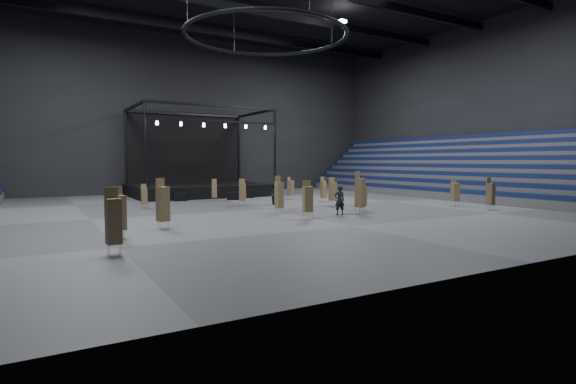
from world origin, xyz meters
TOP-DOWN VIEW (x-y plane):
  - floor at (0.00, 0.00)m, footprint 50.00×50.00m
  - wall_back at (0.00, 21.00)m, footprint 50.00×0.20m
  - wall_front at (0.00, -21.00)m, footprint 50.00×0.20m
  - wall_right at (25.00, 0.00)m, footprint 0.20×42.00m
  - bleachers_right at (22.94, 0.00)m, footprint 7.20×40.00m
  - stage at (0.00, 16.24)m, footprint 14.00×10.00m
  - truss_ring at (-0.00, 0.00)m, footprint 12.30×12.30m
  - flight_case_left at (-3.77, 9.94)m, footprint 1.23×0.74m
  - flight_case_mid at (0.89, 8.59)m, footprint 1.23×0.84m
  - flight_case_right at (3.02, 10.05)m, footprint 1.41×1.07m
  - chair_stack_0 at (5.80, -0.54)m, footprint 0.59×0.59m
  - chair_stack_1 at (-9.54, -6.37)m, footprint 0.69×0.69m
  - chair_stack_2 at (14.00, -5.95)m, footprint 0.65×0.65m
  - chair_stack_3 at (5.60, -4.60)m, footprint 0.51×0.51m
  - chair_stack_4 at (-1.20, 8.01)m, footprint 0.58×0.58m
  - chair_stack_5 at (-12.09, -8.32)m, footprint 0.62×0.62m
  - chair_stack_6 at (-0.46, -6.56)m, footprint 0.67×0.67m
  - chair_stack_7 at (-12.90, -11.99)m, footprint 0.58×0.58m
  - chair_stack_8 at (-0.61, -3.08)m, footprint 0.51×0.51m
  - chair_stack_9 at (7.33, 3.03)m, footprint 0.41×0.41m
  - chair_stack_10 at (-8.11, 4.71)m, footprint 0.43×0.43m
  - chair_stack_11 at (5.92, 6.49)m, footprint 0.65×0.65m
  - chair_stack_12 at (4.27, -5.92)m, footprint 0.69×0.69m
  - chair_stack_13 at (14.00, -9.17)m, footprint 0.50×0.50m
  - chair_stack_14 at (-0.65, 3.05)m, footprint 0.60×0.60m
  - man_center at (2.61, -5.81)m, footprint 0.82×0.63m
  - crew_member at (2.19, 2.75)m, footprint 0.81×0.96m

SIDE VIEW (x-z plane):
  - floor at x=0.00m, z-range 0.00..0.00m
  - flight_case_mid at x=0.89m, z-range 0.00..0.75m
  - flight_case_left at x=-3.77m, z-range 0.00..0.77m
  - flight_case_right at x=3.02m, z-range 0.00..0.84m
  - crew_member at x=2.19m, z-range 0.00..1.77m
  - man_center at x=2.61m, z-range 0.00..2.01m
  - chair_stack_10 at x=-8.11m, z-range 0.06..1.98m
  - chair_stack_4 at x=-1.20m, z-range 0.06..2.12m
  - chair_stack_3 at x=5.60m, z-range 0.06..2.15m
  - chair_stack_11 at x=5.92m, z-range 0.07..2.22m
  - chair_stack_9 at x=7.33m, z-range 0.03..2.28m
  - chair_stack_14 at x=-0.65m, z-range 0.07..2.30m
  - chair_stack_2 at x=14.00m, z-range 0.08..2.30m
  - chair_stack_0 at x=5.80m, z-range 0.07..2.41m
  - chair_stack_13 at x=14.00m, z-range 0.04..2.49m
  - chair_stack_5 at x=-12.09m, z-range 0.07..2.53m
  - chair_stack_6 at x=-0.46m, z-range 0.08..2.53m
  - chair_stack_8 at x=-0.61m, z-range 0.02..2.67m
  - chair_stack_7 at x=-12.90m, z-range 0.05..2.71m
  - chair_stack_1 at x=-9.54m, z-range 0.05..2.81m
  - stage at x=0.00m, z-range -3.15..6.05m
  - chair_stack_12 at x=4.27m, z-range 0.03..3.00m
  - bleachers_right at x=22.94m, z-range -1.47..4.93m
  - wall_back at x=0.00m, z-range 0.00..18.00m
  - wall_front at x=0.00m, z-range 0.00..18.00m
  - wall_right at x=25.00m, z-range 0.00..18.00m
  - truss_ring at x=0.00m, z-range 10.43..15.58m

